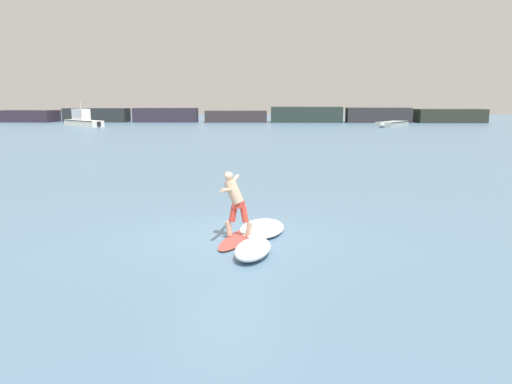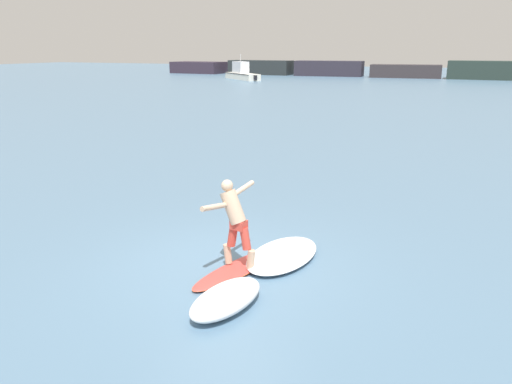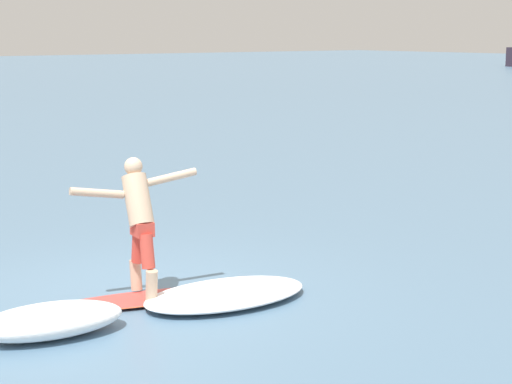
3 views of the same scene
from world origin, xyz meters
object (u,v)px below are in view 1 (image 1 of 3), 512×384
Objects in this scene: surfboard at (239,237)px; fishing_boat_near_jetty at (392,124)px; small_boat_offshore at (82,120)px; surfer at (235,199)px.

fishing_boat_near_jetty is (15.26, 50.93, 0.29)m from surfboard.
small_boat_offshore is (-38.47, -0.58, 0.38)m from fishing_boat_near_jetty.
surfboard is 0.37× the size of fishing_boat_near_jetty.
surfboard is at bearing -65.25° from small_boat_offshore.
surfer is at bearing -164.79° from surfboard.
small_boat_offshore reaches higher than fishing_boat_near_jetty.
surfboard is 0.35× the size of small_boat_offshore.
small_boat_offshore is at bearing -179.13° from fishing_boat_near_jetty.
surfer reaches higher than surfboard.
fishing_boat_near_jetty is (15.36, 50.96, -0.65)m from surfer.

